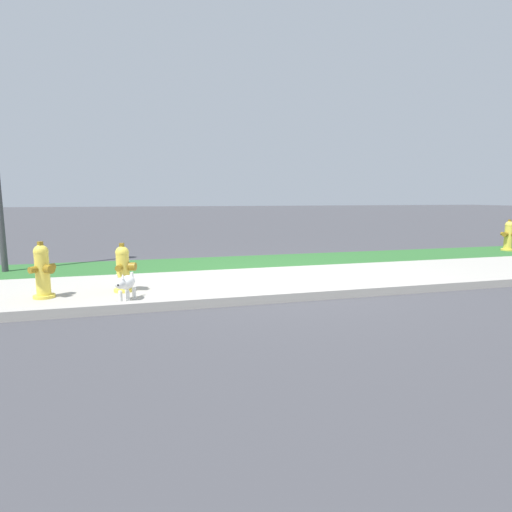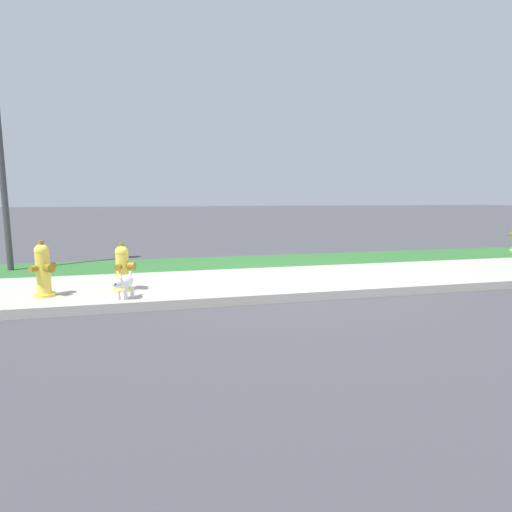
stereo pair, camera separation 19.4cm
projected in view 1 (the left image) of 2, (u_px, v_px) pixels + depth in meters
name	position (u px, v px, depth m)	size (l,w,h in m)	color
ground_plane	(281.00, 280.00, 6.69)	(120.00, 120.00, 0.00)	#424247
sidewalk_pavement	(281.00, 280.00, 6.69)	(18.00, 2.44, 0.01)	#ADA89E
grass_verge	(251.00, 261.00, 8.67)	(18.00, 1.71, 0.01)	#2D662D
street_curb	(311.00, 295.00, 5.44)	(18.00, 0.16, 0.12)	#ADA89E
fire_hydrant_far_end	(123.00, 269.00, 5.83)	(0.34, 0.37, 0.73)	yellow
fire_hydrant_near_corner	(508.00, 236.00, 10.40)	(0.35, 0.38, 0.82)	yellow
fire_hydrant_by_grass_verge	(43.00, 271.00, 5.44)	(0.34, 0.34, 0.79)	yellow
small_white_dog	(126.00, 284.00, 5.26)	(0.28, 0.48, 0.42)	white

